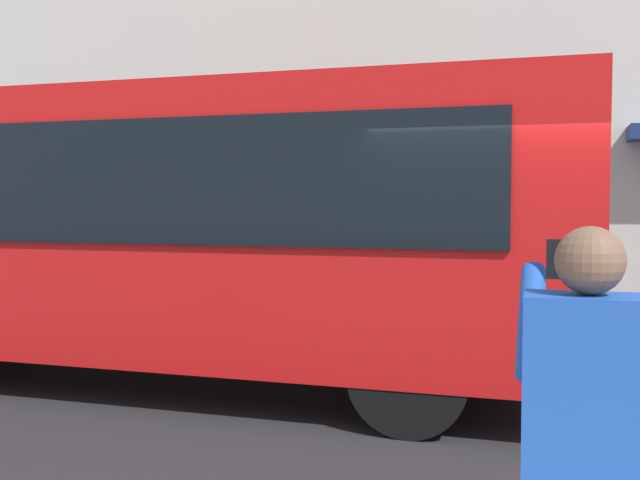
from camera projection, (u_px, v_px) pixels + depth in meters
ground_plane at (529, 419)px, 6.63m from camera, size 60.00×60.00×0.00m
red_bus at (149, 224)px, 8.00m from camera, size 9.05×2.54×3.08m
pedestrian_photographer at (588, 446)px, 2.41m from camera, size 0.53×0.52×1.70m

